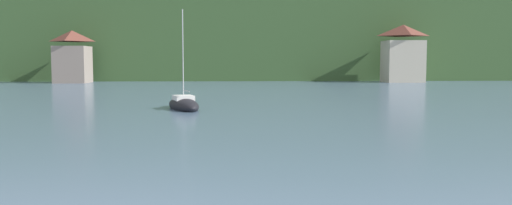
# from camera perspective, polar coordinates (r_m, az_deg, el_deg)

# --- Properties ---
(wooded_hillside) EXTENTS (352.00, 63.98, 57.81)m
(wooded_hillside) POSITION_cam_1_polar(r_m,az_deg,el_deg) (133.09, 7.12, 6.78)
(wooded_hillside) COLOR #38562D
(wooded_hillside) RESTS_ON ground_plane
(shore_building_westcentral) EXTENTS (5.58, 5.59, 8.86)m
(shore_building_westcentral) POSITION_cam_1_polar(r_m,az_deg,el_deg) (92.52, -19.78, 4.75)
(shore_building_westcentral) COLOR gray
(shore_building_westcentral) RESTS_ON ground_plane
(shore_building_central) EXTENTS (6.69, 5.84, 10.01)m
(shore_building_central) POSITION_cam_1_polar(r_m,az_deg,el_deg) (93.33, 16.05, 5.18)
(shore_building_central) COLOR #BCB29E
(shore_building_central) RESTS_ON ground_plane
(sailboat_far_5) EXTENTS (3.70, 6.35, 7.98)m
(sailboat_far_5) POSITION_cam_1_polar(r_m,az_deg,el_deg) (39.95, -8.09, -0.25)
(sailboat_far_5) COLOR black
(sailboat_far_5) RESTS_ON ground_plane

